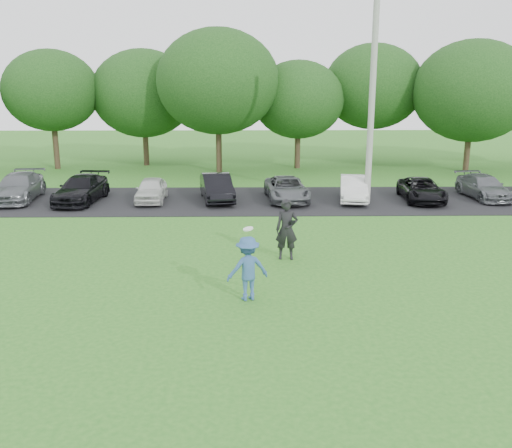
# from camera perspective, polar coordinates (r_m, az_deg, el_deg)

# --- Properties ---
(ground) EXTENTS (100.00, 100.00, 0.00)m
(ground) POSITION_cam_1_polar(r_m,az_deg,el_deg) (14.91, 0.22, -8.24)
(ground) COLOR #286C1E
(ground) RESTS_ON ground
(parking_lot) EXTENTS (32.00, 6.50, 0.03)m
(parking_lot) POSITION_cam_1_polar(r_m,az_deg,el_deg) (27.36, -0.33, 2.39)
(parking_lot) COLOR black
(parking_lot) RESTS_ON ground
(utility_pole) EXTENTS (0.28, 0.28, 9.89)m
(utility_pole) POSITION_cam_1_polar(r_m,az_deg,el_deg) (26.59, 11.54, 12.47)
(utility_pole) COLOR #A0A09B
(utility_pole) RESTS_ON ground
(frisbee_player) EXTENTS (1.26, 0.94, 2.00)m
(frisbee_player) POSITION_cam_1_polar(r_m,az_deg,el_deg) (15.07, -0.84, -4.46)
(frisbee_player) COLOR #32588D
(frisbee_player) RESTS_ON ground
(camera_bystander) EXTENTS (0.74, 0.50, 1.98)m
(camera_bystander) POSITION_cam_1_polar(r_m,az_deg,el_deg) (18.41, 3.10, -0.54)
(camera_bystander) COLOR black
(camera_bystander) RESTS_ON ground
(parked_cars) EXTENTS (30.93, 4.92, 1.26)m
(parked_cars) POSITION_cam_1_polar(r_m,az_deg,el_deg) (27.12, 0.11, 3.57)
(parked_cars) COLOR slate
(parked_cars) RESTS_ON parking_lot
(tree_row) EXTENTS (42.39, 9.85, 8.64)m
(tree_row) POSITION_cam_1_polar(r_m,az_deg,el_deg) (36.56, 1.92, 13.18)
(tree_row) COLOR #38281C
(tree_row) RESTS_ON ground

